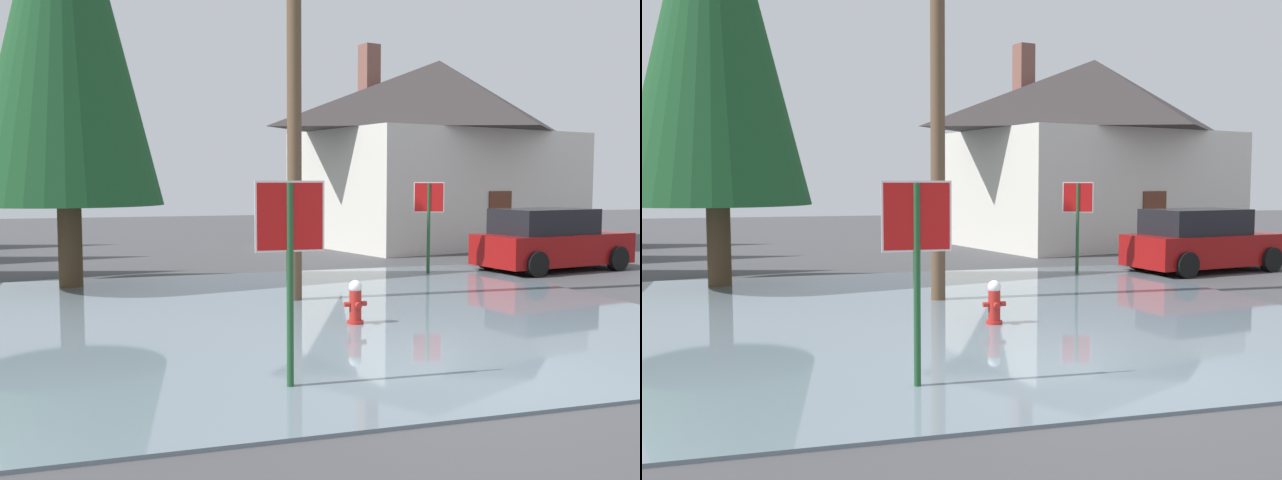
{
  "view_description": "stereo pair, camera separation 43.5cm",
  "coord_description": "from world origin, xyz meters",
  "views": [
    {
      "loc": [
        -4.3,
        -7.76,
        2.37
      ],
      "look_at": [
        -0.36,
        4.7,
        1.28
      ],
      "focal_mm": 40.41,
      "sensor_mm": 36.0,
      "label": 1
    },
    {
      "loc": [
        -3.89,
        -7.88,
        2.37
      ],
      "look_at": [
        -0.36,
        4.7,
        1.28
      ],
      "focal_mm": 40.41,
      "sensor_mm": 36.0,
      "label": 2
    }
  ],
  "objects": [
    {
      "name": "stop_sign_far",
      "position": [
        3.66,
        8.46,
        1.66
      ],
      "size": [
        0.69,
        0.32,
        2.32
      ],
      "color": "#1E4C28",
      "rests_on": "ground"
    },
    {
      "name": "ground_plane",
      "position": [
        0.0,
        0.0,
        -0.05
      ],
      "size": [
        80.0,
        80.0,
        0.1
      ],
      "primitive_type": "cube",
      "color": "#424244"
    },
    {
      "name": "house",
      "position": [
        7.95,
        16.46,
        3.5
      ],
      "size": [
        11.39,
        9.0,
        7.27
      ],
      "color": "beige",
      "rests_on": "ground"
    },
    {
      "name": "stop_sign_near",
      "position": [
        -2.22,
        -0.06,
        1.7
      ],
      "size": [
        0.79,
        0.08,
        2.36
      ],
      "color": "#1E4C28",
      "rests_on": "ground"
    },
    {
      "name": "pine_tree_short_left",
      "position": [
        -4.79,
        8.77,
        5.97
      ],
      "size": [
        4.06,
        4.06,
        10.15
      ],
      "color": "#4C3823",
      "rests_on": "ground"
    },
    {
      "name": "utility_pole",
      "position": [
        -0.59,
        5.63,
        5.07
      ],
      "size": [
        1.6,
        0.28,
        9.78
      ],
      "color": "brown",
      "rests_on": "ground"
    },
    {
      "name": "parked_car",
      "position": [
        7.14,
        8.36,
        0.77
      ],
      "size": [
        4.4,
        2.55,
        1.62
      ],
      "color": "maroon",
      "rests_on": "ground"
    },
    {
      "name": "lane_stop_bar",
      "position": [
        0.02,
        -1.29,
        0.0
      ],
      "size": [
        3.5,
        0.48,
        0.01
      ],
      "primitive_type": "cube",
      "rotation": [
        0.0,
        0.0,
        0.05
      ],
      "color": "silver",
      "rests_on": "ground"
    },
    {
      "name": "flood_puddle",
      "position": [
        -0.44,
        4.11,
        0.02
      ],
      "size": [
        11.7,
        11.54,
        0.04
      ],
      "primitive_type": "cube",
      "color": "slate",
      "rests_on": "ground"
    },
    {
      "name": "fire_hydrant",
      "position": [
        -0.28,
        3.07,
        0.37
      ],
      "size": [
        0.38,
        0.32,
        0.75
      ],
      "color": "#AD231E",
      "rests_on": "ground"
    }
  ]
}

